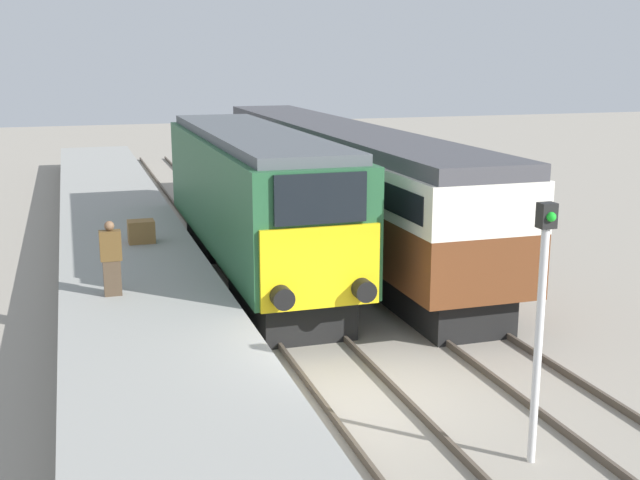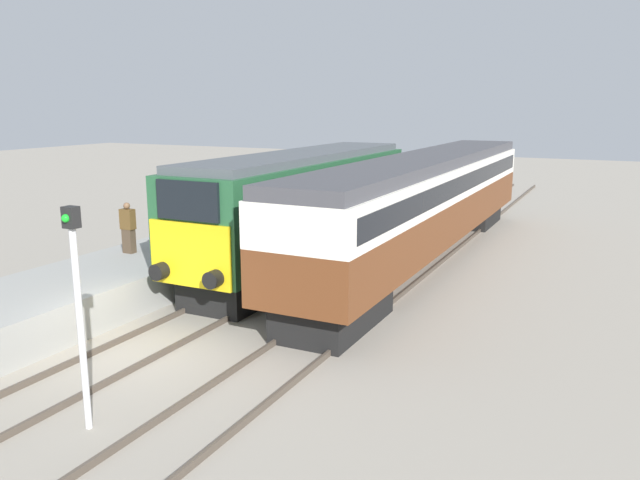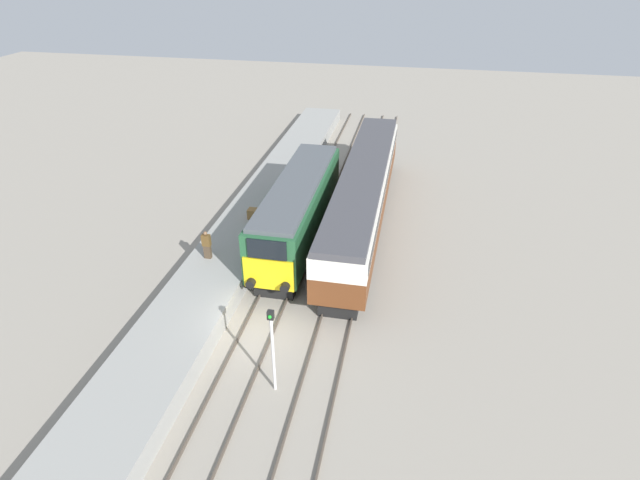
# 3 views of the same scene
# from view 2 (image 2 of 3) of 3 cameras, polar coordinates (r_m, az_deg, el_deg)

# --- Properties ---
(ground_plane) EXTENTS (120.00, 120.00, 0.00)m
(ground_plane) POSITION_cam_2_polar(r_m,az_deg,el_deg) (15.16, -16.77, -9.88)
(ground_plane) COLOR gray
(platform_left) EXTENTS (3.50, 50.00, 1.04)m
(platform_left) POSITION_cam_2_polar(r_m,az_deg,el_deg) (22.93, -9.34, -0.63)
(platform_left) COLOR gray
(platform_left) RESTS_ON ground_plane
(rails_near_track) EXTENTS (1.51, 60.00, 0.14)m
(rails_near_track) POSITION_cam_2_polar(r_m,az_deg,el_deg) (18.85, -6.40, -4.81)
(rails_near_track) COLOR #4C4238
(rails_near_track) RESTS_ON ground_plane
(rails_far_track) EXTENTS (1.50, 60.00, 0.14)m
(rails_far_track) POSITION_cam_2_polar(r_m,az_deg,el_deg) (17.32, 3.18, -6.30)
(rails_far_track) COLOR #4C4238
(rails_far_track) RESTS_ON ground_plane
(locomotive) EXTENTS (2.70, 12.72, 4.02)m
(locomotive) POSITION_cam_2_polar(r_m,az_deg,el_deg) (21.22, -1.59, 3.14)
(locomotive) COLOR black
(locomotive) RESTS_ON ground_plane
(passenger_carriage) EXTENTS (2.75, 20.06, 3.83)m
(passenger_carriage) POSITION_cam_2_polar(r_m,az_deg,el_deg) (22.79, 9.73, 3.93)
(passenger_carriage) COLOR black
(passenger_carriage) RESTS_ON ground_plane
(person_on_platform) EXTENTS (0.44, 0.26, 1.59)m
(person_on_platform) POSITION_cam_2_polar(r_m,az_deg,el_deg) (20.24, -17.13, 1.04)
(person_on_platform) COLOR #473828
(person_on_platform) RESTS_ON platform_left
(signal_post) EXTENTS (0.24, 0.28, 3.96)m
(signal_post) POSITION_cam_2_polar(r_m,az_deg,el_deg) (11.32, -21.25, -5.19)
(signal_post) COLOR silver
(signal_post) RESTS_ON ground_plane
(luggage_crate) EXTENTS (0.70, 0.56, 0.60)m
(luggage_crate) POSITION_cam_2_polar(r_m,az_deg,el_deg) (23.36, -7.24, 1.73)
(luggage_crate) COLOR olive
(luggage_crate) RESTS_ON platform_left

